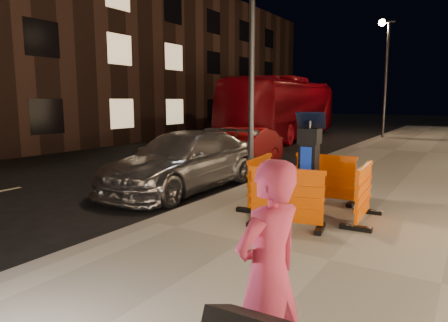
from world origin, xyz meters
The scene contains 14 objects.
ground_plane centered at (0.00, 0.00, 0.00)m, with size 120.00×120.00×0.00m, color black.
sidewalk centered at (3.00, 0.00, 0.07)m, with size 6.00×60.00×0.15m, color gray.
kerb centered at (0.00, 0.00, 0.07)m, with size 0.30×60.00×0.15m, color slate.
parking_kiosk centered at (2.00, 1.88, 0.99)m, with size 0.53×0.53×1.68m, color black.
barrier_front centered at (2.00, 0.93, 0.62)m, with size 1.20×0.50×0.94m, color #EC5300.
barrier_back centered at (2.00, 2.83, 0.62)m, with size 1.20×0.50×0.94m, color #EC5300.
barrier_kerbside centered at (1.05, 1.88, 0.62)m, with size 1.20×0.50×0.94m, color #EC5300.
barrier_bldgside centered at (2.95, 1.88, 0.62)m, with size 1.20×0.50×0.94m, color #EC5300.
car_silver centered at (-1.47, 2.77, 0.00)m, with size 1.94×4.76×1.38m, color #AEAEB3.
car_red centered at (-1.52, 5.66, 0.00)m, with size 1.38×3.96×1.31m, color maroon.
bus_doubledecker centered at (-4.56, 15.85, 0.00)m, with size 2.79×11.92×3.32m, color maroon.
man centered at (3.29, -2.40, 0.95)m, with size 0.59×0.38×1.61m, color #AC2D50.
street_lamp_mid centered at (0.25, 3.00, 3.15)m, with size 0.12×0.12×6.00m, color #3F3F44.
street_lamp_far centered at (0.25, 18.00, 3.15)m, with size 0.12×0.12×6.00m, color #3F3F44.
Camera 1 is at (4.40, -4.75, 2.13)m, focal length 32.00 mm.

